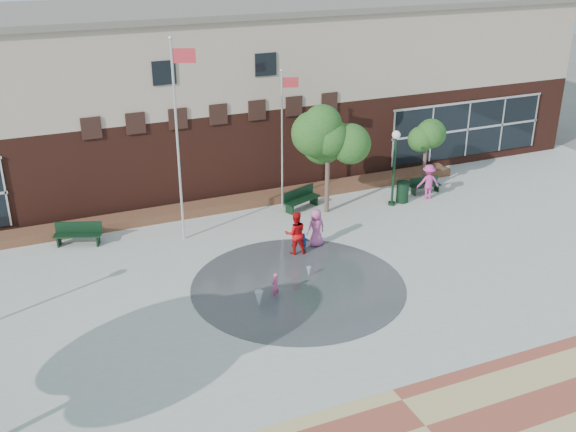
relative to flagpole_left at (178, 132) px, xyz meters
name	(u,v)px	position (x,y,z in m)	size (l,w,h in m)	color
ground	(333,324)	(2.90, -8.95, -4.98)	(120.00, 120.00, 0.00)	#666056
plaza_concrete	(288,275)	(2.90, -4.95, -4.98)	(46.00, 18.00, 0.01)	#A8A8A0
splash_pad	(298,286)	(2.90, -5.95, -4.98)	(8.40, 8.40, 0.01)	#383A3D
library_building	(190,91)	(2.90, 8.53, -0.34)	(44.40, 10.40, 9.20)	#4C2219
flower_bed	(227,208)	(2.90, 2.65, -4.98)	(26.00, 1.20, 0.40)	maroon
flagpole_left	(178,132)	(0.00, 0.00, 0.00)	(0.98, 0.46, 8.95)	silver
flagpole_right	(283,133)	(5.50, 1.63, -1.12)	(0.82, 0.31, 6.91)	silver
lamp_right	(395,160)	(10.64, -0.28, -2.57)	(0.41, 0.41, 3.89)	black
bench_left	(79,238)	(-4.46, 1.25, -4.65)	(2.11, 1.26, 1.03)	black
bench_mid	(302,203)	(6.25, 1.05, -4.65)	(2.14, 1.29, 1.04)	black
bench_right	(425,188)	(13.10, 0.44, -4.71)	(1.70, 0.53, 0.85)	black
trash_can	(402,192)	(11.33, -0.15, -4.43)	(0.67, 0.67, 1.10)	black
tree_mid	(328,134)	(7.23, 0.24, -1.02)	(3.22, 3.22, 5.44)	#4C362E
tree_small_right	(426,142)	(13.45, 1.15, -2.40)	(2.07, 2.07, 3.53)	#4C362E
water_jet_a	(259,307)	(0.92, -6.83, -4.98)	(0.32, 0.32, 0.63)	white
water_jet_b	(309,277)	(3.59, -5.45, -4.98)	(0.19, 0.19, 0.42)	white
child_splash	(275,286)	(1.74, -6.40, -4.47)	(0.38, 0.25, 1.03)	#C0467E
adult_red	(295,233)	(3.96, -3.32, -4.02)	(0.94, 0.73, 1.93)	red
adult_pink	(316,228)	(5.10, -2.96, -4.12)	(0.84, 0.55, 1.72)	#C25191
child_blue	(304,243)	(4.31, -3.41, -4.52)	(0.54, 0.23, 0.93)	#214AA6
person_bench	(428,182)	(12.76, -0.27, -4.06)	(1.19, 0.68, 1.84)	#CB3A92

